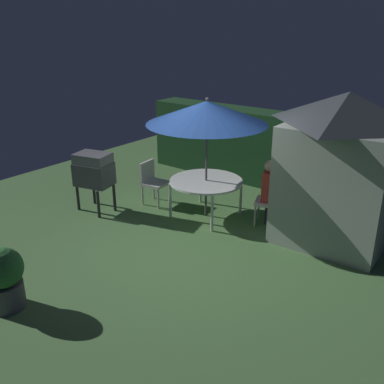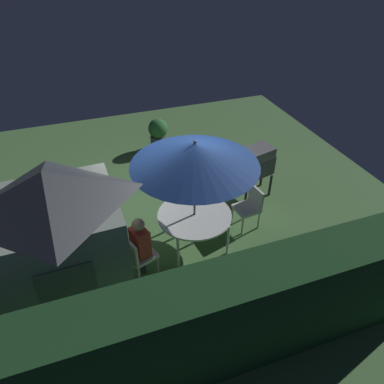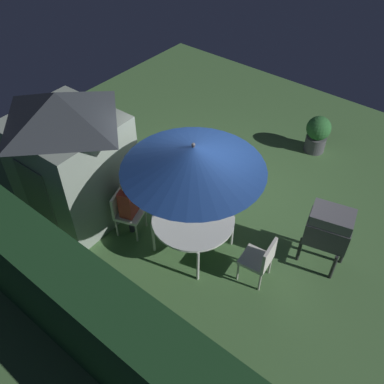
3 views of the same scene
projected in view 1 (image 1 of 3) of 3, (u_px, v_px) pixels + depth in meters
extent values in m
plane|color=#47703D|center=(184.00, 242.00, 7.56)|extent=(11.00, 11.00, 0.00)
cube|color=#193D1E|center=(279.00, 151.00, 9.84)|extent=(6.77, 0.76, 1.69)
cube|color=gray|center=(338.00, 184.00, 7.34)|extent=(1.81, 1.70, 2.04)
pyramid|color=#33383D|center=(348.00, 108.00, 6.87)|extent=(1.92, 1.80, 0.53)
cube|color=slate|center=(352.00, 183.00, 8.06)|extent=(0.74, 0.05, 1.59)
cylinder|color=white|center=(206.00, 181.00, 8.35)|extent=(1.41, 1.41, 0.04)
cylinder|color=beige|center=(170.00, 201.00, 8.40)|extent=(0.05, 0.05, 0.70)
cylinder|color=beige|center=(212.00, 214.00, 7.84)|extent=(0.05, 0.05, 0.70)
cylinder|color=beige|center=(201.00, 186.00, 9.13)|extent=(0.05, 0.05, 0.70)
cylinder|color=beige|center=(241.00, 197.00, 8.57)|extent=(0.05, 0.05, 0.70)
cylinder|color=#4C4C51|center=(206.00, 161.00, 8.20)|extent=(0.04, 0.04, 2.26)
cone|color=navy|center=(207.00, 112.00, 7.86)|extent=(2.25, 2.25, 0.42)
sphere|color=#4C4C51|center=(207.00, 99.00, 7.77)|extent=(0.06, 0.06, 0.06)
cube|color=#47474C|center=(94.00, 174.00, 8.57)|extent=(0.80, 0.66, 0.45)
cube|color=slate|center=(93.00, 158.00, 8.45)|extent=(0.76, 0.62, 0.20)
cylinder|color=#262628|center=(78.00, 197.00, 8.78)|extent=(0.06, 0.06, 0.55)
cylinder|color=#262628|center=(98.00, 204.00, 8.43)|extent=(0.06, 0.06, 0.55)
cylinder|color=#262628|center=(94.00, 191.00, 9.09)|extent=(0.06, 0.06, 0.55)
cylinder|color=#262628|center=(114.00, 198.00, 8.74)|extent=(0.06, 0.06, 0.55)
cube|color=silver|center=(268.00, 202.00, 8.10)|extent=(0.59, 0.59, 0.06)
cube|color=silver|center=(280.00, 192.00, 7.96)|extent=(0.20, 0.45, 0.45)
cylinder|color=#AFABA3|center=(277.00, 218.00, 7.95)|extent=(0.04, 0.04, 0.45)
cylinder|color=#AFABA3|center=(279.00, 210.00, 8.30)|extent=(0.04, 0.04, 0.45)
cylinder|color=#AFABA3|center=(255.00, 216.00, 8.06)|extent=(0.04, 0.04, 0.45)
cylinder|color=#AFABA3|center=(259.00, 207.00, 8.42)|extent=(0.04, 0.04, 0.45)
cube|color=silver|center=(156.00, 183.00, 9.02)|extent=(0.51, 0.51, 0.06)
cube|color=silver|center=(147.00, 171.00, 9.04)|extent=(0.10, 0.46, 0.45)
cylinder|color=#AFABA3|center=(154.00, 189.00, 9.36)|extent=(0.04, 0.04, 0.45)
cylinder|color=#AFABA3|center=(143.00, 195.00, 9.04)|extent=(0.04, 0.04, 0.45)
cylinder|color=#AFABA3|center=(169.00, 192.00, 9.17)|extent=(0.04, 0.04, 0.45)
cylinder|color=#AFABA3|center=(158.00, 198.00, 8.85)|extent=(0.04, 0.04, 0.45)
cylinder|color=#4C4C51|center=(7.00, 295.00, 5.78)|extent=(0.46, 0.46, 0.37)
sphere|color=#2D6B33|center=(2.00, 268.00, 5.63)|extent=(0.55, 0.55, 0.55)
cube|color=#CC3D33|center=(269.00, 186.00, 7.99)|extent=(0.34, 0.40, 0.55)
sphere|color=tan|center=(271.00, 166.00, 7.84)|extent=(0.22, 0.22, 0.22)
cylinder|color=#383347|center=(267.00, 212.00, 8.18)|extent=(0.10, 0.10, 0.48)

